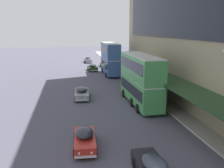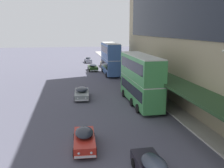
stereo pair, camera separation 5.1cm
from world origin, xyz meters
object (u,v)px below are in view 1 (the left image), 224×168
object	(u,v)px
sedan_oncoming_front	(88,60)
sedan_second_mid	(153,168)
transit_bus_kerbside_front	(140,78)
sedan_trailing_near	(93,67)
sedan_second_near	(82,93)
transit_bus_kerbside_rear	(110,58)
sedan_far_back	(85,139)
sedan_lead_near	(104,63)

from	to	relation	value
sedan_oncoming_front	sedan_second_mid	distance (m)	55.88
transit_bus_kerbside_front	sedan_trailing_near	bearing A→B (deg)	97.12
sedan_oncoming_front	sedan_second_near	xyz separation A→B (m)	(-3.74, -36.46, -0.05)
transit_bus_kerbside_rear	sedan_far_back	distance (m)	32.33
sedan_lead_near	sedan_far_back	xyz separation A→B (m)	(-7.71, -42.73, -0.03)
sedan_far_back	transit_bus_kerbside_rear	bearing A→B (deg)	76.89
transit_bus_kerbside_rear	sedan_second_near	size ratio (longest dim) A/B	1.93
transit_bus_kerbside_front	sedan_second_mid	size ratio (longest dim) A/B	2.24
sedan_oncoming_front	sedan_second_mid	world-z (taller)	sedan_oncoming_front
transit_bus_kerbside_front	sedan_second_mid	world-z (taller)	transit_bus_kerbside_front
transit_bus_kerbside_front	sedan_trailing_near	world-z (taller)	transit_bus_kerbside_front
sedan_far_back	sedan_second_near	bearing A→B (deg)	87.71
transit_bus_kerbside_front	sedan_oncoming_front	size ratio (longest dim) A/B	2.38
sedan_far_back	sedan_second_near	xyz separation A→B (m)	(0.58, 14.49, -0.01)
transit_bus_kerbside_rear	sedan_oncoming_front	xyz separation A→B (m)	(-2.99, 19.58, -2.69)
transit_bus_kerbside_front	sedan_lead_near	xyz separation A→B (m)	(0.19, 32.15, -2.51)
sedan_second_mid	sedan_second_near	distance (m)	19.70
sedan_second_near	sedan_trailing_near	bearing A→B (deg)	80.71
sedan_oncoming_front	sedan_trailing_near	xyz separation A→B (m)	(-0.08, -14.09, -0.01)
transit_bus_kerbside_front	sedan_second_near	xyz separation A→B (m)	(-6.95, 3.91, -2.56)
sedan_far_back	sedan_trailing_near	distance (m)	37.11
sedan_lead_near	sedan_second_near	bearing A→B (deg)	-104.18
sedan_oncoming_front	sedan_second_near	size ratio (longest dim) A/B	0.92
transit_bus_kerbside_rear	sedan_lead_near	xyz separation A→B (m)	(0.40, 11.35, -2.69)
transit_bus_kerbside_front	sedan_oncoming_front	xyz separation A→B (m)	(-3.20, 40.38, -2.51)
sedan_far_back	sedan_trailing_near	bearing A→B (deg)	83.44
sedan_oncoming_front	sedan_far_back	bearing A→B (deg)	-94.85
sedan_oncoming_front	sedan_trailing_near	size ratio (longest dim) A/B	0.94
sedan_lead_near	sedan_second_near	world-z (taller)	sedan_lead_near
sedan_far_back	sedan_lead_near	bearing A→B (deg)	79.77
sedan_trailing_near	sedan_lead_near	bearing A→B (deg)	59.37
transit_bus_kerbside_rear	sedan_second_mid	distance (m)	36.57
sedan_second_mid	transit_bus_kerbside_front	bearing A→B (deg)	76.82
sedan_oncoming_front	sedan_second_mid	xyz separation A→B (m)	(-0.43, -55.88, -0.05)
transit_bus_kerbside_rear	sedan_second_near	xyz separation A→B (m)	(-6.73, -16.89, -2.73)
sedan_second_mid	sedan_second_near	bearing A→B (deg)	99.69
transit_bus_kerbside_front	sedan_lead_near	world-z (taller)	transit_bus_kerbside_front
transit_bus_kerbside_rear	sedan_far_back	bearing A→B (deg)	-103.11
transit_bus_kerbside_front	sedan_far_back	size ratio (longest dim) A/B	2.39
sedan_oncoming_front	sedan_lead_near	bearing A→B (deg)	-67.61
transit_bus_kerbside_rear	sedan_far_back	world-z (taller)	transit_bus_kerbside_rear
sedan_second_near	sedan_second_mid	bearing A→B (deg)	-80.31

